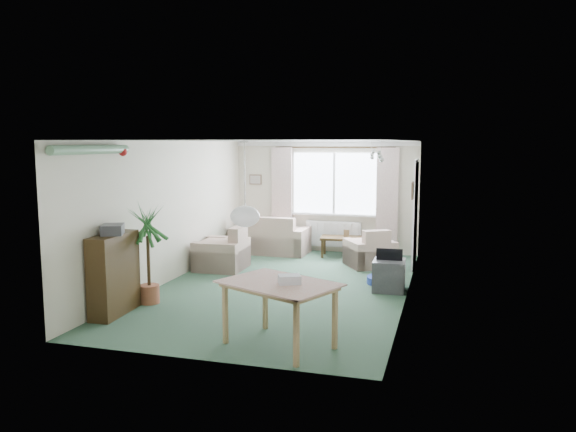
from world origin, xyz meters
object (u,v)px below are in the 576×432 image
(armchair_left, at_px, (221,248))
(dining_table, at_px, (279,315))
(armchair_corner, at_px, (370,247))
(bookshelf, at_px, (114,274))
(sofa, at_px, (270,234))
(tv_cube, at_px, (389,275))
(pet_bed, at_px, (385,280))
(coffee_table, at_px, (343,247))
(houseplant, at_px, (148,254))

(armchair_left, distance_m, dining_table, 4.21)
(dining_table, bearing_deg, armchair_corner, 84.61)
(dining_table, bearing_deg, armchair_left, 121.89)
(bookshelf, distance_m, dining_table, 2.64)
(sofa, bearing_deg, armchair_left, 78.12)
(tv_cube, bearing_deg, bookshelf, -148.63)
(pet_bed, bearing_deg, dining_table, -104.65)
(armchair_left, relative_size, coffee_table, 0.98)
(dining_table, xyz_separation_m, tv_cube, (0.97, 2.88, -0.12))
(sofa, bearing_deg, coffee_table, -179.16)
(armchair_left, relative_size, dining_table, 0.77)
(tv_cube, bearing_deg, sofa, 136.82)
(houseplant, xyz_separation_m, dining_table, (2.38, -1.17, -0.37))
(sofa, xyz_separation_m, houseplant, (-0.55, -4.18, 0.33))
(bookshelf, bearing_deg, houseplant, 69.25)
(houseplant, distance_m, dining_table, 2.68)
(armchair_corner, distance_m, armchair_left, 2.85)
(coffee_table, height_order, pet_bed, coffee_table)
(bookshelf, height_order, pet_bed, bookshelf)
(armchair_corner, relative_size, pet_bed, 1.39)
(pet_bed, bearing_deg, tv_cube, -75.13)
(dining_table, bearing_deg, pet_bed, 75.35)
(pet_bed, bearing_deg, armchair_left, 174.82)
(bookshelf, xyz_separation_m, pet_bed, (3.43, 2.73, -0.50))
(dining_table, height_order, pet_bed, dining_table)
(coffee_table, xyz_separation_m, bookshelf, (-2.34, -4.78, 0.35))
(armchair_corner, relative_size, armchair_left, 0.91)
(armchair_corner, distance_m, pet_bed, 1.40)
(sofa, relative_size, houseplant, 1.11)
(coffee_table, bearing_deg, tv_cube, -64.12)
(sofa, height_order, dining_table, sofa)
(bookshelf, bearing_deg, sofa, 77.91)
(houseplant, bearing_deg, tv_cube, 26.98)
(dining_table, bearing_deg, houseplant, 153.72)
(sofa, height_order, armchair_corner, sofa)
(sofa, distance_m, dining_table, 5.65)
(armchair_left, distance_m, coffee_table, 2.68)
(armchair_corner, bearing_deg, sofa, -49.61)
(tv_cube, bearing_deg, dining_table, -110.44)
(armchair_left, bearing_deg, coffee_table, 129.75)
(dining_table, height_order, tv_cube, dining_table)
(dining_table, relative_size, tv_cube, 2.18)
(coffee_table, xyz_separation_m, tv_cube, (1.20, -2.47, 0.04))
(coffee_table, distance_m, dining_table, 5.36)
(houseplant, relative_size, pet_bed, 2.46)
(houseplant, bearing_deg, dining_table, -26.28)
(sofa, xyz_separation_m, armchair_corner, (2.26, -0.76, -0.04))
(sofa, relative_size, tv_cube, 2.98)
(sofa, height_order, coffee_table, sofa)
(armchair_corner, bearing_deg, dining_table, 53.47)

